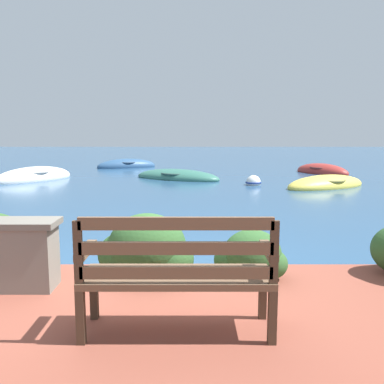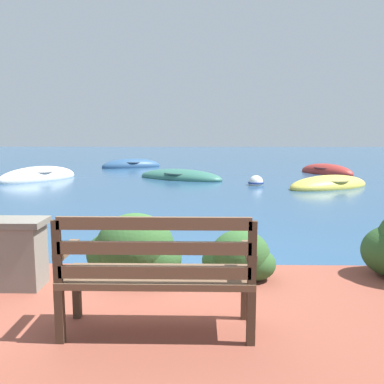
{
  "view_description": "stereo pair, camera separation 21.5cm",
  "coord_description": "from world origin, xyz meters",
  "px_view_note": "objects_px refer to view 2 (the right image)",
  "views": [
    {
      "loc": [
        0.57,
        -4.7,
        1.74
      ],
      "look_at": [
        0.57,
        5.57,
        0.24
      ],
      "focal_mm": 40.0,
      "sensor_mm": 36.0,
      "label": 1
    },
    {
      "loc": [
        0.79,
        -4.69,
        1.74
      ],
      "look_at": [
        0.57,
        5.57,
        0.24
      ],
      "focal_mm": 40.0,
      "sensor_mm": 36.0,
      "label": 2
    }
  ],
  "objects_px": {
    "rowboat_far": "(180,177)",
    "rowboat_distant": "(131,166)",
    "park_bench": "(157,271)",
    "mooring_buoy": "(256,183)",
    "rowboat_outer": "(327,172)",
    "rowboat_mid": "(38,178)",
    "rowboat_nearest": "(329,186)"
  },
  "relations": [
    {
      "from": "rowboat_far",
      "to": "rowboat_nearest",
      "type": "bearing_deg",
      "value": 3.3
    },
    {
      "from": "rowboat_nearest",
      "to": "rowboat_far",
      "type": "height_order",
      "value": "rowboat_nearest"
    },
    {
      "from": "rowboat_nearest",
      "to": "rowboat_mid",
      "type": "height_order",
      "value": "rowboat_mid"
    },
    {
      "from": "rowboat_mid",
      "to": "rowboat_far",
      "type": "height_order",
      "value": "rowboat_mid"
    },
    {
      "from": "rowboat_far",
      "to": "rowboat_mid",
      "type": "bearing_deg",
      "value": -147.52
    },
    {
      "from": "rowboat_far",
      "to": "rowboat_outer",
      "type": "distance_m",
      "value": 6.1
    },
    {
      "from": "rowboat_nearest",
      "to": "rowboat_mid",
      "type": "relative_size",
      "value": 1.0
    },
    {
      "from": "rowboat_nearest",
      "to": "mooring_buoy",
      "type": "distance_m",
      "value": 2.21
    },
    {
      "from": "rowboat_far",
      "to": "rowboat_distant",
      "type": "height_order",
      "value": "rowboat_distant"
    },
    {
      "from": "park_bench",
      "to": "mooring_buoy",
      "type": "relative_size",
      "value": 2.8
    },
    {
      "from": "rowboat_mid",
      "to": "rowboat_outer",
      "type": "height_order",
      "value": "rowboat_mid"
    },
    {
      "from": "rowboat_nearest",
      "to": "rowboat_distant",
      "type": "relative_size",
      "value": 1.07
    },
    {
      "from": "rowboat_outer",
      "to": "rowboat_distant",
      "type": "distance_m",
      "value": 8.74
    },
    {
      "from": "park_bench",
      "to": "rowboat_nearest",
      "type": "height_order",
      "value": "park_bench"
    },
    {
      "from": "rowboat_mid",
      "to": "rowboat_far",
      "type": "distance_m",
      "value": 5.01
    },
    {
      "from": "mooring_buoy",
      "to": "rowboat_far",
      "type": "bearing_deg",
      "value": 145.59
    },
    {
      "from": "park_bench",
      "to": "rowboat_outer",
      "type": "xyz_separation_m",
      "value": [
        5.35,
        14.12,
        -0.64
      ]
    },
    {
      "from": "rowboat_distant",
      "to": "mooring_buoy",
      "type": "distance_m",
      "value": 8.14
    },
    {
      "from": "rowboat_distant",
      "to": "rowboat_outer",
      "type": "bearing_deg",
      "value": -42.04
    },
    {
      "from": "rowboat_distant",
      "to": "mooring_buoy",
      "type": "bearing_deg",
      "value": -75.73
    },
    {
      "from": "rowboat_far",
      "to": "mooring_buoy",
      "type": "distance_m",
      "value": 3.01
    },
    {
      "from": "rowboat_mid",
      "to": "rowboat_distant",
      "type": "relative_size",
      "value": 1.07
    },
    {
      "from": "rowboat_outer",
      "to": "mooring_buoy",
      "type": "height_order",
      "value": "rowboat_outer"
    },
    {
      "from": "rowboat_distant",
      "to": "park_bench",
      "type": "bearing_deg",
      "value": -103.82
    },
    {
      "from": "rowboat_nearest",
      "to": "rowboat_far",
      "type": "relative_size",
      "value": 0.9
    },
    {
      "from": "park_bench",
      "to": "rowboat_far",
      "type": "distance_m",
      "value": 12.18
    },
    {
      "from": "rowboat_outer",
      "to": "rowboat_distant",
      "type": "height_order",
      "value": "rowboat_distant"
    },
    {
      "from": "park_bench",
      "to": "rowboat_mid",
      "type": "bearing_deg",
      "value": 117.77
    },
    {
      "from": "rowboat_mid",
      "to": "rowboat_distant",
      "type": "bearing_deg",
      "value": 7.39
    },
    {
      "from": "rowboat_mid",
      "to": "rowboat_outer",
      "type": "relative_size",
      "value": 1.22
    },
    {
      "from": "rowboat_mid",
      "to": "rowboat_far",
      "type": "bearing_deg",
      "value": -52.68
    },
    {
      "from": "rowboat_nearest",
      "to": "mooring_buoy",
      "type": "xyz_separation_m",
      "value": [
        -2.15,
        0.5,
        0.02
      ]
    }
  ]
}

